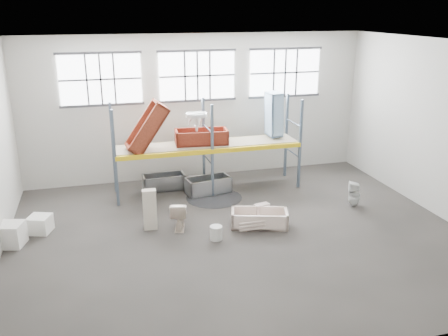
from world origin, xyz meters
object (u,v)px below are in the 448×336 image
object	(u,v)px
carton_near	(9,235)
toilet_beige	(179,215)
cistern_tall	(150,210)
steel_tub_right	(208,185)
toilet_white	(354,194)
bucket	(216,233)
rust_tub_flat	(201,137)
bathtub_beige	(259,219)
blue_tub_upright	(274,114)
steel_tub_left	(164,182)

from	to	relation	value
carton_near	toilet_beige	bearing A→B (deg)	-2.15
toilet_beige	cistern_tall	world-z (taller)	cistern_tall
steel_tub_right	toilet_white	bearing A→B (deg)	-29.36
toilet_beige	toilet_white	size ratio (longest dim) A/B	1.03
steel_tub_right	bucket	distance (m)	3.37
toilet_beige	rust_tub_flat	xyz separation A→B (m)	(1.28, 2.75, 1.42)
bathtub_beige	toilet_white	size ratio (longest dim) A/B	1.98
bathtub_beige	blue_tub_upright	distance (m)	4.32
toilet_beige	cistern_tall	xyz separation A→B (m)	(-0.77, 0.19, 0.17)
cistern_tall	steel_tub_left	world-z (taller)	cistern_tall
steel_tub_right	bucket	xyz separation A→B (m)	(-0.58, -3.32, -0.08)
bucket	blue_tub_upright	bearing A→B (deg)	51.79
cistern_tall	bucket	world-z (taller)	cistern_tall
steel_tub_left	rust_tub_flat	size ratio (longest dim) A/B	0.82
blue_tub_upright	bucket	distance (m)	5.34
steel_tub_left	steel_tub_right	bearing A→B (deg)	-28.28
toilet_white	rust_tub_flat	world-z (taller)	rust_tub_flat
rust_tub_flat	carton_near	size ratio (longest dim) A/B	2.43
cistern_tall	steel_tub_right	size ratio (longest dim) A/B	0.79
toilet_beige	carton_near	xyz separation A→B (m)	(-4.37, 0.16, -0.10)
toilet_beige	blue_tub_upright	bearing A→B (deg)	-128.38
bathtub_beige	cistern_tall	world-z (taller)	cistern_tall
steel_tub_right	carton_near	xyz separation A→B (m)	(-5.76, -2.23, 0.04)
rust_tub_flat	blue_tub_upright	size ratio (longest dim) A/B	1.15
toilet_white	carton_near	bearing A→B (deg)	-65.78
cistern_tall	toilet_white	bearing A→B (deg)	2.75
cistern_tall	toilet_white	world-z (taller)	cistern_tall
toilet_beige	carton_near	size ratio (longest dim) A/B	1.15
steel_tub_right	bathtub_beige	bearing A→B (deg)	-74.71
toilet_beige	steel_tub_left	bearing A→B (deg)	-76.37
toilet_beige	rust_tub_flat	world-z (taller)	rust_tub_flat
toilet_white	steel_tub_right	size ratio (longest dim) A/B	0.55
rust_tub_flat	blue_tub_upright	xyz separation A→B (m)	(2.54, 0.15, 0.57)
bathtub_beige	rust_tub_flat	world-z (taller)	rust_tub_flat
toilet_beige	blue_tub_upright	world-z (taller)	blue_tub_upright
toilet_beige	carton_near	distance (m)	4.37
bathtub_beige	rust_tub_flat	distance (m)	3.69
bathtub_beige	steel_tub_right	xyz separation A→B (m)	(-0.78, 2.85, 0.03)
bathtub_beige	toilet_beige	size ratio (longest dim) A/B	1.93
carton_near	steel_tub_left	bearing A→B (deg)	33.84
toilet_beige	toilet_white	bearing A→B (deg)	-164.36
bucket	carton_near	world-z (taller)	carton_near
carton_near	rust_tub_flat	bearing A→B (deg)	24.61
rust_tub_flat	blue_tub_upright	world-z (taller)	blue_tub_upright
cistern_tall	blue_tub_upright	size ratio (longest dim) A/B	0.77
rust_tub_flat	bucket	bearing A→B (deg)	-97.22
steel_tub_left	blue_tub_upright	xyz separation A→B (m)	(3.78, -0.22, 2.14)
toilet_beige	rust_tub_flat	distance (m)	3.35
steel_tub_right	rust_tub_flat	size ratio (longest dim) A/B	0.85
steel_tub_right	bucket	size ratio (longest dim) A/B	3.81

